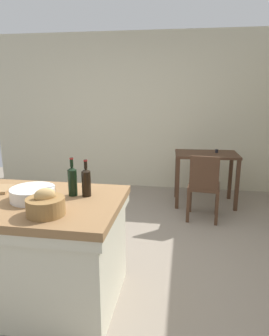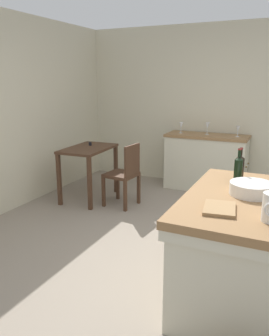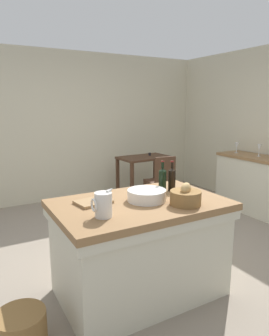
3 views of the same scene
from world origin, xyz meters
TOP-DOWN VIEW (x-y plane):
  - ground_plane at (0.00, 0.00)m, footprint 6.76×6.76m
  - wall_back at (0.00, 2.60)m, footprint 5.32×0.12m
  - island_table at (-0.44, -0.61)m, footprint 1.47×0.94m
  - side_cabinet at (2.26, 0.37)m, footprint 0.52×1.29m
  - writing_desk at (1.08, 1.83)m, footprint 0.93×0.61m
  - wooden_chair at (1.02, 1.20)m, footprint 0.44×0.44m
  - pitcher at (-0.87, -0.80)m, footprint 0.17×0.13m
  - wash_bowl at (-0.38, -0.62)m, footprint 0.34×0.34m
  - bread_basket at (-0.15, -0.87)m, footprint 0.26×0.26m
  - cutting_board at (-0.81, -0.46)m, footprint 0.31×0.25m
  - wine_bottle_dark at (-0.00, -0.47)m, footprint 0.07×0.07m
  - wine_bottle_amber at (-0.11, -0.47)m, footprint 0.07×0.07m
  - wine_glass_left at (2.28, 0.38)m, footprint 0.07×0.07m
  - wine_glass_middle at (2.25, 0.80)m, footprint 0.07×0.07m
  - wicker_hamper at (-1.50, -0.77)m, footprint 0.35×0.35m

SIDE VIEW (x-z plane):
  - ground_plane at x=0.00m, z-range 0.00..0.00m
  - wicker_hamper at x=-1.50m, z-range 0.00..0.26m
  - side_cabinet at x=2.26m, z-range 0.00..0.90m
  - island_table at x=-0.44m, z-range 0.03..0.90m
  - wooden_chair at x=1.02m, z-range 0.04..0.93m
  - writing_desk at x=1.08m, z-range 0.23..1.06m
  - cutting_board at x=-0.81m, z-range 0.87..0.89m
  - wash_bowl at x=-0.38m, z-range 0.87..0.96m
  - bread_basket at x=-0.15m, z-range 0.84..1.03m
  - pitcher at x=-0.87m, z-range 0.85..1.08m
  - wine_bottle_dark at x=0.00m, z-range 0.84..1.13m
  - wine_bottle_amber at x=-0.11m, z-range 0.84..1.14m
  - wine_glass_middle at x=2.25m, z-range 0.93..1.10m
  - wine_glass_left at x=2.28m, z-range 0.93..1.12m
  - wall_back at x=0.00m, z-range 0.00..2.60m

